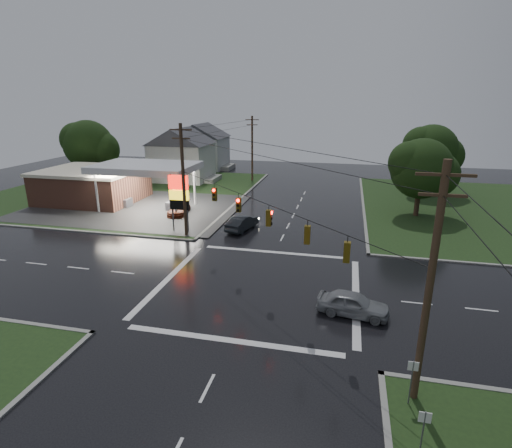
% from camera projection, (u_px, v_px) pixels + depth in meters
% --- Properties ---
extents(ground, '(120.00, 120.00, 0.00)m').
position_uv_depth(ground, '(258.00, 287.00, 29.25)').
color(ground, black).
rests_on(ground, ground).
extents(grass_nw, '(36.00, 36.00, 0.08)m').
position_uv_depth(grass_nw, '(125.00, 191.00, 58.94)').
color(grass_nw, '#1D3216').
rests_on(grass_nw, ground).
extents(gas_station, '(26.20, 18.00, 5.60)m').
position_uv_depth(gas_station, '(100.00, 183.00, 52.26)').
color(gas_station, '#2D2D2D').
rests_on(gas_station, ground).
extents(pylon_sign, '(2.00, 0.35, 6.00)m').
position_uv_depth(pylon_sign, '(179.00, 194.00, 40.04)').
color(pylon_sign, '#59595E').
rests_on(pylon_sign, ground).
extents(utility_pole_nw, '(2.20, 0.32, 11.00)m').
position_uv_depth(utility_pole_nw, '(183.00, 179.00, 38.38)').
color(utility_pole_nw, '#382619').
rests_on(utility_pole_nw, ground).
extents(utility_pole_se, '(2.20, 0.32, 11.00)m').
position_uv_depth(utility_pole_se, '(430.00, 286.00, 16.67)').
color(utility_pole_se, '#382619').
rests_on(utility_pole_se, ground).
extents(utility_pole_n, '(2.20, 0.32, 10.50)m').
position_uv_depth(utility_pole_n, '(252.00, 148.00, 64.93)').
color(utility_pole_n, '#382619').
rests_on(utility_pole_n, ground).
extents(traffic_signals, '(26.87, 26.87, 1.47)m').
position_uv_depth(traffic_signals, '(258.00, 201.00, 27.27)').
color(traffic_signals, black).
rests_on(traffic_signals, ground).
extents(house_near, '(11.05, 8.48, 8.60)m').
position_uv_depth(house_near, '(182.00, 154.00, 65.84)').
color(house_near, silver).
rests_on(house_near, ground).
extents(house_far, '(11.05, 8.48, 8.60)m').
position_uv_depth(house_far, '(202.00, 146.00, 77.20)').
color(house_far, silver).
rests_on(house_far, ground).
extents(tree_nw_behind, '(8.93, 7.60, 10.00)m').
position_uv_depth(tree_nw_behind, '(89.00, 145.00, 62.47)').
color(tree_nw_behind, black).
rests_on(tree_nw_behind, ground).
extents(tree_ne_near, '(7.99, 6.80, 8.98)m').
position_uv_depth(tree_ne_near, '(423.00, 169.00, 44.99)').
color(tree_ne_near, black).
rests_on(tree_ne_near, ground).
extents(tree_ne_far, '(8.46, 7.20, 9.80)m').
position_uv_depth(tree_ne_far, '(432.00, 151.00, 55.31)').
color(tree_ne_far, black).
rests_on(tree_ne_far, ground).
extents(car_north, '(2.69, 4.96, 1.55)m').
position_uv_depth(car_north, '(242.00, 222.00, 41.70)').
color(car_north, black).
rests_on(car_north, ground).
extents(car_crossing, '(4.72, 2.46, 1.54)m').
position_uv_depth(car_crossing, '(353.00, 304.00, 25.24)').
color(car_crossing, gray).
rests_on(car_crossing, ground).
extents(car_pump, '(2.57, 4.96, 1.38)m').
position_uv_depth(car_pump, '(179.00, 208.00, 47.33)').
color(car_pump, '#542313').
rests_on(car_pump, ground).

